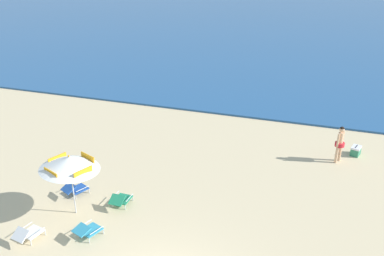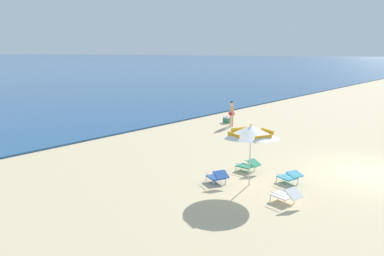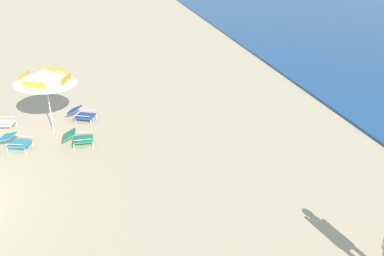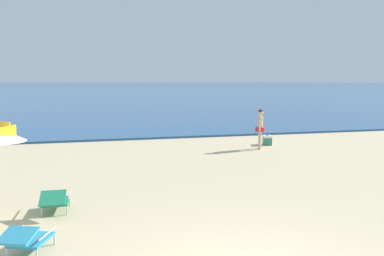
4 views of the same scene
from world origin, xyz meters
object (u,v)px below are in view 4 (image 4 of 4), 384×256
Objects in this scene: lounge_chair_spare_folded at (55,200)px; cooler_box at (267,140)px; person_standing_near_shore at (260,126)px; lounge_chair_under_umbrella at (27,238)px.

lounge_chair_spare_folded reaches higher than cooler_box.
person_standing_near_shore is (7.16, 5.73, 0.65)m from lounge_chair_spare_folded.
lounge_chair_under_umbrella is 0.61× the size of person_standing_near_shore.
cooler_box is (8.10, 8.46, -0.08)m from lounge_chair_under_umbrella.
lounge_chair_under_umbrella is 11.71m from cooler_box.
lounge_chair_spare_folded is at bearing 83.84° from lounge_chair_under_umbrella.
person_standing_near_shore is (7.36, 7.60, 0.65)m from lounge_chair_under_umbrella.
cooler_box is at bearing 49.66° from person_standing_near_shore.
person_standing_near_shore reaches higher than cooler_box.
person_standing_near_shore is 1.35m from cooler_box.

